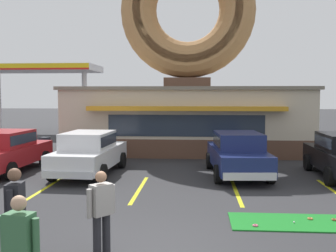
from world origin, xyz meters
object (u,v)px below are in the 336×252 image
Objects in this scene: car_navy at (238,152)px; car_white at (89,151)px; pedestrian_clipboard_woman at (101,210)px; golf_ball at (294,222)px; pedestrian_blue_sweater_man at (16,212)px; trash_bin at (45,147)px; car_red at (6,150)px; pedestrian_beanie_man at (20,247)px.

car_white is at bearing -177.92° from car_navy.
golf_ball is at bearing 27.82° from pedestrian_clipboard_woman.
pedestrian_blue_sweater_man reaches higher than car_white.
pedestrian_clipboard_woman is at bearing -152.18° from golf_ball.
golf_ball is at bearing -82.25° from car_navy.
pedestrian_blue_sweater_man reaches higher than trash_bin.
car_white and car_red have the same top height.
pedestrian_clipboard_woman is 1.62× the size of trash_bin.
pedestrian_beanie_man is (0.69, -1.33, -0.07)m from pedestrian_blue_sweater_man.
pedestrian_blue_sweater_man is at bearing -153.70° from golf_ball.
car_navy is 8.17m from pedestrian_clipboard_woman.
pedestrian_clipboard_woman is at bearing 70.59° from pedestrian_beanie_man.
pedestrian_beanie_man reaches higher than car_navy.
car_white reaches higher than trash_bin.
golf_ball is 0.02× the size of pedestrian_blue_sweater_man.
car_red is at bearing 126.46° from pedestrian_clipboard_woman.
car_white is at bearing -3.33° from car_red.
pedestrian_clipboard_woman is (5.54, -7.50, -0.00)m from car_red.
pedestrian_blue_sweater_man is 1.76× the size of trash_bin.
pedestrian_clipboard_woman is (1.35, 0.54, -0.09)m from pedestrian_blue_sweater_man.
car_navy is at bearing 67.58° from pedestrian_beanie_man.
car_white is 7.90m from pedestrian_blue_sweater_man.
pedestrian_clipboard_woman reaches higher than golf_ball.
trash_bin is (-8.72, 3.68, -0.37)m from car_navy.
car_white is 2.71× the size of pedestrian_blue_sweater_man.
car_navy is at bearing 2.08° from car_white.
trash_bin is at bearing 136.09° from golf_ball.
pedestrian_beanie_man is at bearing -109.41° from pedestrian_clipboard_woman.
trash_bin is (-4.85, 13.06, -0.38)m from pedestrian_beanie_man.
pedestrian_blue_sweater_man is at bearing -83.43° from car_white.
pedestrian_beanie_man reaches higher than car_white.
pedestrian_beanie_man is (-3.87, -9.38, 0.01)m from car_navy.
trash_bin is at bearing 157.14° from car_navy.
pedestrian_clipboard_woman is 0.99× the size of pedestrian_beanie_man.
pedestrian_blue_sweater_man is (-5.30, -2.62, 0.90)m from golf_ball.
pedestrian_beanie_man reaches higher than trash_bin.
pedestrian_blue_sweater_man reaches higher than car_red.
car_navy is 8.76m from car_red.
car_red is (-8.76, -0.01, 0.00)m from car_navy.
pedestrian_blue_sweater_man is at bearing -158.34° from pedestrian_clipboard_woman.
car_navy is 10.15m from pedestrian_beanie_man.
car_white is 1.00× the size of car_red.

